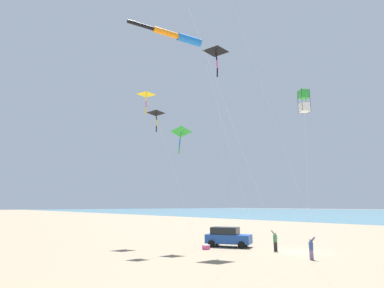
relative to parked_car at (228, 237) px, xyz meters
The scene contains 11 objects.
ground_plane 6.81m from the parked_car, 113.49° to the left, with size 600.00×600.00×0.00m, color gray.
parked_car is the anchor object (origin of this frame).
cooler_box 3.05m from the parked_car, ahead, with size 0.62×0.42×0.42m.
person_adult_flyer 4.99m from the parked_car, 101.28° to the left, with size 0.63×0.64×1.80m.
person_child_green_jacket 9.41m from the parked_car, 86.13° to the left, with size 0.48×0.56×1.63m.
kite_delta_magenta_far_left 18.71m from the parked_car, 65.16° to the right, with size 3.86×7.54×17.16m.
kite_delta_checkered_midright 11.15m from the parked_car, 23.83° to the right, with size 6.64×1.69×11.56m.
kite_delta_green_low_center 13.82m from the parked_car, 18.80° to the right, with size 3.66×3.47×12.94m.
kite_delta_long_streamer_right 19.13m from the parked_car, 19.58° to the right, with size 3.92×2.52×20.48m.
kite_windsock_black_fish_shape 19.62m from the parked_car, 31.35° to the left, with size 17.92×6.43×15.48m.
kite_box_orange_high_right 16.63m from the parked_car, 66.61° to the left, with size 3.97×2.89×11.26m.
Camera 1 is at (26.68, 17.73, 4.00)m, focal length 31.41 mm.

